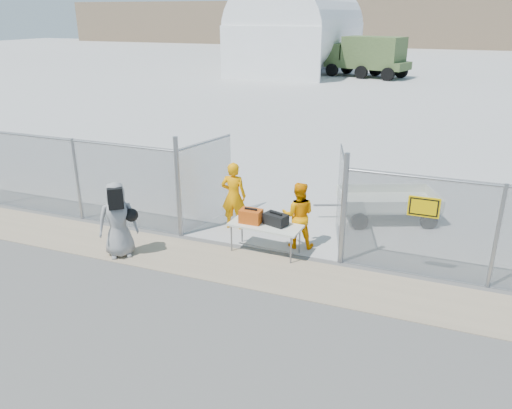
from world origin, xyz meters
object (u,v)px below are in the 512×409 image
at_px(folding_table, 265,239).
at_px(security_worker_left, 234,196).
at_px(security_worker_right, 298,215).
at_px(utility_trailer, 387,205).
at_px(visitor, 118,220).

distance_m(folding_table, security_worker_left, 1.69).
relative_size(folding_table, security_worker_right, 1.04).
distance_m(folding_table, utility_trailer, 3.87).
distance_m(visitor, utility_trailer, 6.95).
bearing_deg(utility_trailer, visitor, -162.92).
bearing_deg(security_worker_right, utility_trailer, -138.53).
xyz_separation_m(folding_table, utility_trailer, (2.34, 3.08, 0.05)).
height_order(folding_table, security_worker_left, security_worker_left).
relative_size(folding_table, visitor, 0.94).
bearing_deg(visitor, security_worker_right, -10.37).
relative_size(security_worker_right, visitor, 0.91).
xyz_separation_m(security_worker_left, utility_trailer, (3.57, 2.05, -0.48)).
relative_size(visitor, utility_trailer, 0.54).
distance_m(security_worker_right, utility_trailer, 3.08).
relative_size(security_worker_left, visitor, 1.00).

